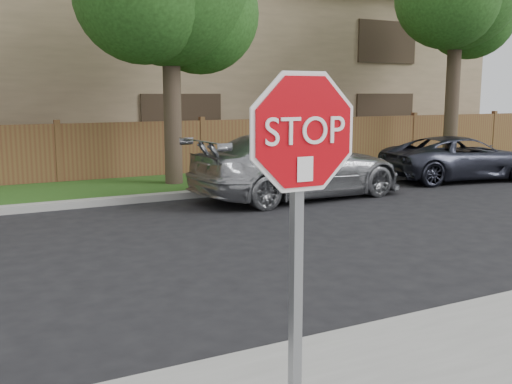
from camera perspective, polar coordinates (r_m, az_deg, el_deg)
ground at (r=5.78m, az=2.75°, el=-14.91°), size 90.00×90.00×0.00m
far_curb at (r=13.15m, az=-15.70°, el=-1.01°), size 70.00×0.30×0.15m
grass_strip at (r=14.75m, az=-17.08°, el=-0.03°), size 70.00×3.00×0.12m
fence at (r=16.22m, az=-18.30°, el=3.37°), size 70.00×0.12×1.60m
apartment_building at (r=21.71m, az=-21.28°, el=11.84°), size 35.20×9.20×7.20m
stop_sign at (r=3.63m, az=4.30°, el=0.69°), size 1.01×0.13×2.55m
sedan_right at (r=13.66m, az=4.08°, el=2.54°), size 5.25×2.40×1.49m
sedan_far_right at (r=17.41m, az=18.91°, el=3.07°), size 4.61×2.70×1.20m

